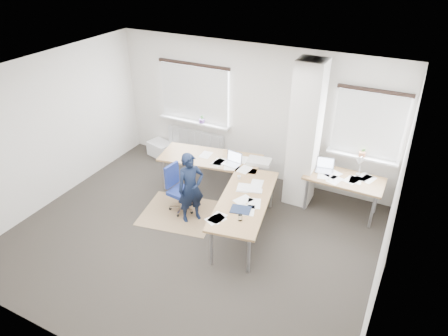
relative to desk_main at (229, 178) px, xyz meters
The scene contains 8 objects.
ground 1.26m from the desk_main, 102.11° to the right, with size 6.00×6.00×0.00m, color #292621.
room_shell 1.20m from the desk_main, 93.89° to the right, with size 6.04×5.04×2.82m.
floor_mat 1.17m from the desk_main, 144.66° to the right, with size 1.35×1.14×0.01m, color #977752.
white_crate 2.74m from the desk_main, 153.07° to the left, with size 0.56×0.39×0.34m, color white.
desk_main is the anchor object (origin of this frame).
desk_side 2.09m from the desk_main, 25.38° to the left, with size 1.41×0.72×1.22m.
task_chair 1.01m from the desk_main, 152.43° to the right, with size 0.51×0.50×0.93m.
person 0.74m from the desk_main, 129.08° to the right, with size 0.49×0.32×1.34m, color black.
Camera 1 is at (2.93, -4.56, 4.53)m, focal length 32.00 mm.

